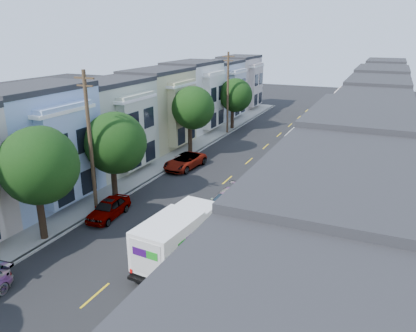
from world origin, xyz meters
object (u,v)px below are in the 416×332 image
fedex_truck (178,236)px  parked_right_d (314,139)px  utility_pole_near (90,144)px  parked_left_c (109,208)px  lead_sedan (227,203)px  tree_far_r (338,109)px  tree_b (38,166)px  parked_right_c (298,160)px  tree_c (114,143)px  tree_e (235,95)px  utility_pole_far (228,93)px  tree_d (192,108)px  parked_left_d (185,161)px  parked_right_b (212,272)px

fedex_truck → parked_right_d: (2.61, 28.26, -0.92)m
utility_pole_near → parked_left_c: size_ratio=2.38×
lead_sedan → parked_left_c: size_ratio=1.19×
tree_far_r → fedex_truck: bearing=-98.4°
lead_sedan → tree_b: bearing=-131.3°
parked_right_c → tree_c: bearing=-129.4°
tree_e → utility_pole_far: 2.65m
tree_c → tree_far_r: size_ratio=1.28×
parked_right_d → tree_far_r: bearing=61.8°
tree_d → parked_left_d: (1.40, -4.55, -4.27)m
tree_d → utility_pole_far: utility_pole_far is taller
tree_d → tree_far_r: (13.20, 11.90, -1.16)m
tree_b → parked_right_d: 31.80m
tree_e → lead_sedan: (8.71, -24.75, -3.79)m
utility_pole_near → parked_left_d: bearing=83.0°
tree_e → parked_right_c: tree_e is taller
tree_c → utility_pole_far: (0.00, 23.33, 0.63)m
lead_sedan → parked_right_d: bearing=87.4°
tree_far_r → parked_left_c: size_ratio=1.29×
tree_b → tree_d: tree_b is taller
parked_left_c → tree_b: bearing=-112.5°
parked_left_d → tree_d: bearing=112.9°
fedex_truck → parked_left_d: fedex_truck is taller
tree_d → parked_right_d: bearing=38.1°
tree_b → parked_left_c: 6.26m
tree_c → tree_d: size_ratio=0.95×
utility_pole_near → parked_right_c: 20.13m
tree_d → parked_right_b: bearing=-61.5°
utility_pole_far → parked_left_d: 15.34m
tree_c → fedex_truck: size_ratio=1.14×
parked_right_b → parked_right_d: (0.00, 29.39, 0.05)m
parked_right_d → lead_sedan: bearing=-92.3°
lead_sedan → parked_left_d: (-7.31, 7.57, -0.06)m
utility_pole_far → fedex_truck: 30.95m
tree_b → lead_sedan: tree_b is taller
tree_c → parked_right_d: size_ratio=1.59×
fedex_truck → lead_sedan: fedex_truck is taller
tree_b → lead_sedan: (8.71, 8.54, -4.23)m
utility_pole_near → parked_left_c: (1.40, -0.38, -4.47)m
lead_sedan → parked_right_c: bearing=82.8°
tree_b → fedex_truck: tree_b is taller
parked_left_d → tree_e: bearing=100.5°
utility_pole_far → parked_right_d: (11.20, -1.26, -4.45)m
tree_d → utility_pole_near: bearing=-90.0°
parked_right_d → parked_right_b: bearing=-85.5°
lead_sedan → parked_right_c: 12.55m
lead_sedan → utility_pole_near: bearing=-152.1°
utility_pole_far → lead_sedan: (8.71, -22.18, -4.40)m
tree_e → tree_d: bearing=-90.0°
tree_c → lead_sedan: 9.56m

